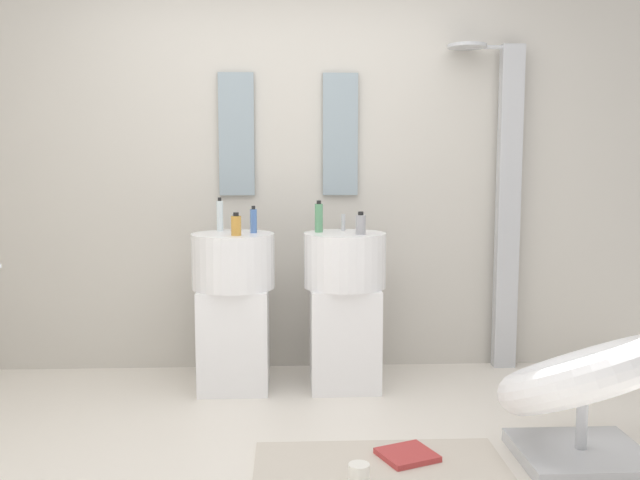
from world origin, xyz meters
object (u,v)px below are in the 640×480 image
(coffee_mug, at_px, (359,476))
(soap_bottle_amber, at_px, (236,225))
(pedestal_sink_right, at_px, (345,304))
(soap_bottle_clear, at_px, (220,215))
(soap_bottle_grey, at_px, (361,224))
(soap_bottle_blue, at_px, (254,221))
(soap_bottle_green, at_px, (319,218))
(lounge_chair, at_px, (584,385))
(shower_column, at_px, (506,201))
(pedestal_sink_left, at_px, (234,305))
(magazine_red, at_px, (408,455))

(coffee_mug, xyz_separation_m, soap_bottle_amber, (-0.58, 1.21, 0.91))
(pedestal_sink_right, distance_m, soap_bottle_clear, 0.91)
(soap_bottle_grey, distance_m, soap_bottle_amber, 0.70)
(coffee_mug, distance_m, soap_bottle_blue, 1.70)
(soap_bottle_green, distance_m, soap_bottle_amber, 0.50)
(soap_bottle_amber, bearing_deg, soap_bottle_grey, 1.53)
(soap_bottle_clear, height_order, soap_bottle_grey, soap_bottle_clear)
(lounge_chair, height_order, soap_bottle_blue, soap_bottle_blue)
(lounge_chair, xyz_separation_m, soap_bottle_grey, (-0.89, 0.99, 0.63))
(shower_column, bearing_deg, pedestal_sink_right, -161.61)
(soap_bottle_clear, xyz_separation_m, soap_bottle_green, (0.59, -0.09, -0.01))
(shower_column, distance_m, lounge_chair, 1.61)
(soap_bottle_clear, bearing_deg, soap_bottle_green, -8.89)
(pedestal_sink_right, relative_size, soap_bottle_green, 5.47)
(soap_bottle_amber, bearing_deg, lounge_chair, -31.43)
(pedestal_sink_left, relative_size, soap_bottle_green, 5.47)
(soap_bottle_amber, bearing_deg, magazine_red, -48.40)
(lounge_chair, height_order, soap_bottle_clear, soap_bottle_clear)
(pedestal_sink_right, relative_size, soap_bottle_blue, 6.45)
(shower_column, distance_m, magazine_red, 1.94)
(pedestal_sink_right, bearing_deg, soap_bottle_grey, -48.89)
(magazine_red, height_order, soap_bottle_grey, soap_bottle_grey)
(magazine_red, relative_size, soap_bottle_green, 1.24)
(soap_bottle_clear, relative_size, soap_bottle_amber, 1.54)
(pedestal_sink_left, xyz_separation_m, soap_bottle_grey, (0.73, -0.09, 0.48))
(lounge_chair, bearing_deg, pedestal_sink_right, 131.85)
(pedestal_sink_left, xyz_separation_m, pedestal_sink_right, (0.65, 0.00, 0.00))
(pedestal_sink_left, height_order, soap_bottle_amber, soap_bottle_amber)
(magazine_red, distance_m, soap_bottle_amber, 1.56)
(lounge_chair, relative_size, soap_bottle_green, 5.93)
(coffee_mug, relative_size, soap_bottle_blue, 0.65)
(shower_column, xyz_separation_m, soap_bottle_grey, (-0.97, -0.44, -0.10))
(pedestal_sink_right, height_order, magazine_red, pedestal_sink_right)
(pedestal_sink_left, xyz_separation_m, shower_column, (1.70, 0.35, 0.58))
(soap_bottle_blue, xyz_separation_m, soap_bottle_green, (0.38, 0.03, 0.01))
(pedestal_sink_right, distance_m, lounge_chair, 1.47)
(lounge_chair, relative_size, coffee_mug, 10.70)
(soap_bottle_clear, distance_m, soap_bottle_amber, 0.27)
(soap_bottle_grey, bearing_deg, shower_column, 24.53)
(shower_column, relative_size, coffee_mug, 19.87)
(pedestal_sink_left, relative_size, coffee_mug, 9.87)
(shower_column, height_order, coffee_mug, shower_column)
(shower_column, distance_m, soap_bottle_grey, 1.07)
(soap_bottle_green, relative_size, soap_bottle_amber, 1.43)
(soap_bottle_clear, xyz_separation_m, soap_bottle_amber, (0.11, -0.25, -0.03))
(lounge_chair, height_order, coffee_mug, lounge_chair)
(shower_column, distance_m, soap_bottle_amber, 1.74)
(lounge_chair, relative_size, soap_bottle_grey, 8.45)
(shower_column, bearing_deg, soap_bottle_grey, -155.47)
(soap_bottle_blue, height_order, soap_bottle_amber, soap_bottle_blue)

